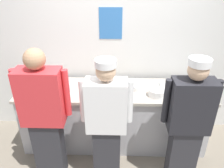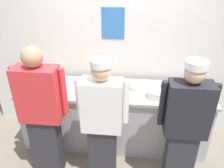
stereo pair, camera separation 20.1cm
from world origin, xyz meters
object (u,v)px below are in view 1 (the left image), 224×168
mixing_bowl_steel (56,88)px  ramekin_green_sauce (37,86)px  plate_stack_front (157,93)px  squeeze_bottle_primary (107,81)px  chef_far_right (188,122)px  plate_stack_rear (138,86)px  chef_center (106,122)px  sheet_tray (179,89)px  ramekin_yellow_sauce (30,91)px  chef_near_left (44,116)px

mixing_bowl_steel → ramekin_green_sauce: size_ratio=3.97×
plate_stack_front → squeeze_bottle_primary: 0.69m
chef_far_right → plate_stack_rear: size_ratio=7.44×
chef_center → ramekin_green_sauce: 1.22m
sheet_tray → plate_stack_front: bearing=-151.8°
chef_center → ramekin_green_sauce: chef_center is taller
chef_center → sheet_tray: bearing=35.0°
plate_stack_rear → squeeze_bottle_primary: (-0.43, 0.03, 0.06)m
chef_center → plate_stack_rear: (0.40, 0.69, 0.09)m
chef_far_right → ramekin_yellow_sauce: (-1.95, 0.52, 0.07)m
plate_stack_rear → ramekin_yellow_sauce: size_ratio=2.24×
mixing_bowl_steel → squeeze_bottle_primary: size_ratio=2.11×
chef_far_right → sheet_tray: chef_far_right is taller
plate_stack_front → ramekin_yellow_sauce: bearing=179.2°
plate_stack_front → ramekin_green_sauce: size_ratio=2.23×
ramekin_yellow_sauce → mixing_bowl_steel: bearing=9.9°
chef_near_left → chef_far_right: (1.62, -0.03, -0.03)m
chef_center → mixing_bowl_steel: 0.91m
ramekin_yellow_sauce → chef_far_right: bearing=-14.9°
squeeze_bottle_primary → ramekin_yellow_sauce: size_ratio=1.83×
chef_center → ramekin_green_sauce: size_ratio=16.83×
sheet_tray → chef_center: bearing=-145.0°
chef_near_left → sheet_tray: 1.79m
squeeze_bottle_primary → sheet_tray: bearing=-2.9°
chef_far_right → plate_stack_front: bearing=119.6°
chef_far_right → mixing_bowl_steel: 1.71m
chef_near_left → sheet_tray: (1.67, 0.64, 0.02)m
chef_center → ramekin_green_sauce: bearing=146.0°
chef_center → plate_stack_front: size_ratio=7.54×
chef_near_left → plate_stack_rear: bearing=30.8°
sheet_tray → ramekin_green_sauce: bearing=179.8°
chef_center → chef_far_right: (0.91, -0.00, 0.01)m
ramekin_yellow_sauce → sheet_tray: bearing=4.5°
plate_stack_rear → sheet_tray: plate_stack_rear is taller
plate_stack_rear → ramekin_green_sauce: plate_stack_rear is taller
mixing_bowl_steel → chef_center: bearing=-39.5°
plate_stack_front → sheet_tray: bearing=28.2°
mixing_bowl_steel → ramekin_yellow_sauce: 0.35m
chef_center → plate_stack_front: bearing=38.2°
ramekin_green_sauce → mixing_bowl_steel: bearing=-18.7°
chef_far_right → chef_near_left: bearing=178.9°
plate_stack_rear → mixing_bowl_steel: 1.11m
chef_center → ramekin_yellow_sauce: 1.17m
ramekin_green_sauce → chef_near_left: bearing=-65.4°
ramekin_green_sauce → ramekin_yellow_sauce: 0.17m
plate_stack_front → chef_near_left: bearing=-160.7°
plate_stack_front → mixing_bowl_steel: size_ratio=0.56×
chef_near_left → plate_stack_front: 1.41m
chef_near_left → chef_center: (0.71, -0.03, -0.05)m
chef_far_right → plate_stack_front: size_ratio=7.65×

